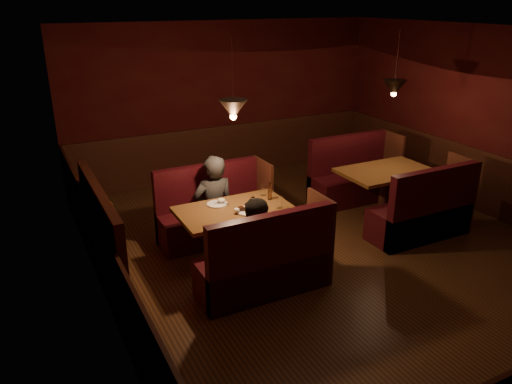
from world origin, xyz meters
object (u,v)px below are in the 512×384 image
main_table (236,221)px  main_bench_far (214,216)px  second_bench_near (424,215)px  diner_b (259,231)px  main_bench_near (267,267)px  second_table (385,182)px  diner_a (213,189)px  second_bench_far (352,180)px

main_table → main_bench_far: (0.02, 0.82, -0.25)m
main_bench_far → second_bench_near: bearing=-27.0°
second_bench_near → diner_b: diner_b is taller
diner_b → main_bench_near: bearing=-90.6°
second_table → diner_b: 2.84m
main_bench_near → second_bench_near: (2.70, 0.27, 0.01)m
second_table → diner_a: (-2.72, 0.39, 0.23)m
second_table → second_bench_far: 0.87m
second_bench_near → diner_a: size_ratio=0.95×
diner_a → second_bench_near: bearing=157.8°
second_table → second_bench_near: 0.87m
main_bench_near → main_bench_far: bearing=90.0°
main_table → main_bench_near: (0.02, -0.82, -0.25)m
second_bench_far → diner_a: bearing=-170.6°
main_table → second_bench_near: size_ratio=0.93×
main_table → diner_a: (-0.03, 0.67, 0.23)m
second_table → second_bench_near: (0.03, -0.84, -0.23)m
main_bench_near → second_table: 2.90m
second_bench_near → second_table: bearing=92.2°
main_bench_far → main_bench_near: bearing=-90.0°
main_table → diner_b: diner_b is taller
second_table → diner_b: size_ratio=0.95×
main_table → main_bench_near: main_bench_near is taller
second_bench_far → diner_b: diner_b is taller
second_table → diner_a: bearing=171.9°
main_table → second_bench_near: (2.72, -0.55, -0.24)m
second_table → second_bench_near: size_ratio=0.90×
second_bench_far → second_bench_near: same height
main_table → second_bench_far: (2.72, 1.13, -0.24)m
second_bench_near → main_bench_near: bearing=-174.3°
main_table → diner_b: bearing=-89.8°
main_bench_near → second_bench_near: size_ratio=1.02×
second_bench_near → diner_a: bearing=155.9°
main_bench_near → diner_a: bearing=91.9°
main_bench_far → diner_b: (-0.01, -1.46, 0.40)m
main_bench_far → second_bench_near: second_bench_near is taller
main_bench_far → second_table: size_ratio=1.13×
second_bench_near → second_bench_far: bearing=90.0°
second_bench_near → diner_b: size_ratio=1.05×
main_table → main_bench_near: size_ratio=0.91×
second_bench_near → diner_a: diner_a is taller
main_bench_far → second_bench_far: second_bench_far is taller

